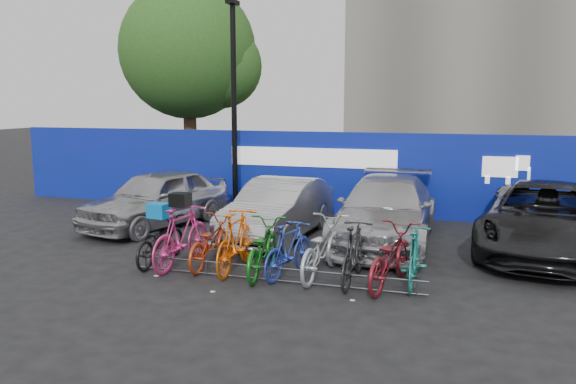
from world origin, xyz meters
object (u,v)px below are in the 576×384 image
at_px(car_3, 546,219).
at_px(bike_5, 289,250).
at_px(car_2, 386,210).
at_px(car_1, 279,209).
at_px(bike_rack, 271,274).
at_px(bike_6, 321,248).
at_px(tree, 194,54).
at_px(car_0, 157,198).
at_px(lamppost, 234,101).
at_px(bike_3, 236,241).
at_px(bike_2, 211,242).
at_px(bike_9, 414,257).
at_px(bike_8, 390,257).
at_px(bike_7, 354,253).
at_px(bike_1, 181,236).
at_px(bike_4, 262,248).
at_px(bike_0, 160,241).

height_order(car_3, bike_5, car_3).
bearing_deg(car_2, car_1, -172.43).
bearing_deg(bike_rack, bike_6, 38.00).
relative_size(tree, car_0, 1.76).
bearing_deg(lamppost, bike_5, -58.55).
relative_size(tree, bike_3, 3.92).
relative_size(bike_2, bike_5, 1.10).
bearing_deg(bike_9, lamppost, -43.64).
bearing_deg(bike_8, car_1, -31.42).
distance_m(car_2, bike_6, 3.13).
xyz_separation_m(tree, bike_7, (8.22, -10.26, -4.51)).
height_order(bike_7, bike_9, bike_7).
bearing_deg(bike_7, car_1, -49.41).
relative_size(bike_rack, bike_9, 3.19).
relative_size(tree, bike_7, 4.19).
bearing_deg(car_3, lamppost, 173.18).
bearing_deg(bike_rack, bike_5, 66.34).
bearing_deg(car_3, bike_3, -142.47).
relative_size(bike_1, bike_5, 1.19).
distance_m(car_3, bike_8, 4.40).
relative_size(tree, bike_rack, 1.39).
distance_m(bike_4, bike_6, 1.13).
height_order(bike_rack, bike_1, bike_1).
height_order(car_0, bike_6, car_0).
bearing_deg(car_0, bike_9, -9.06).
distance_m(car_3, bike_1, 7.77).
xyz_separation_m(car_3, bike_0, (-7.58, -3.20, -0.29)).
height_order(tree, car_0, tree).
xyz_separation_m(bike_0, bike_8, (4.65, -0.07, 0.07)).
relative_size(bike_1, bike_3, 1.03).
relative_size(lamppost, bike_2, 3.23).
distance_m(bike_3, bike_7, 2.33).
xyz_separation_m(car_1, bike_5, (1.14, -2.83, -0.19)).
xyz_separation_m(car_1, bike_1, (-1.09, -2.86, -0.09)).
distance_m(bike_2, bike_8, 3.59).
xyz_separation_m(car_3, bike_1, (-7.05, -3.26, -0.15)).
bearing_deg(bike_6, car_0, -24.11).
height_order(bike_rack, bike_7, bike_7).
relative_size(tree, bike_8, 3.77).
xyz_separation_m(bike_rack, bike_6, (0.78, 0.61, 0.39)).
bearing_deg(bike_1, bike_0, -3.14).
distance_m(bike_4, bike_9, 2.82).
xyz_separation_m(bike_2, bike_4, (1.17, -0.23, 0.02)).
relative_size(lamppost, bike_7, 3.28).
bearing_deg(car_0, bike_1, -38.68).
height_order(tree, bike_6, tree).
bearing_deg(tree, bike_8, -49.12).
relative_size(lamppost, bike_9, 3.48).
bearing_deg(bike_3, bike_4, 171.01).
height_order(bike_7, bike_8, bike_7).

